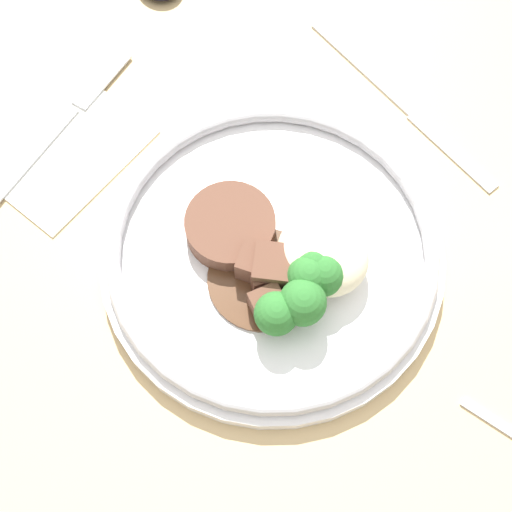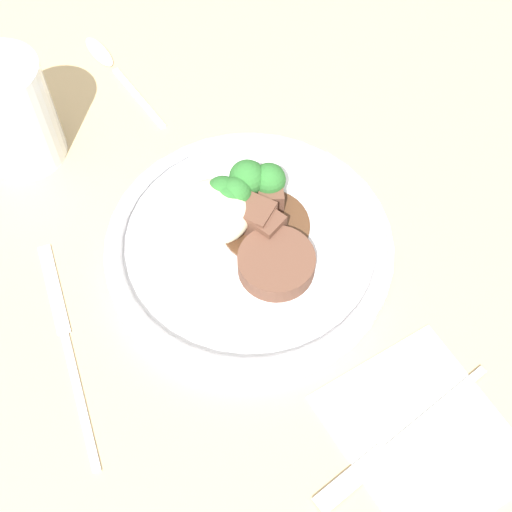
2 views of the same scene
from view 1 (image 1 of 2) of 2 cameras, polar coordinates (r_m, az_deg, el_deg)
name	(u,v)px [view 1 (image 1 of 2)]	position (r m, az deg, el deg)	size (l,w,h in m)	color
ground_plane	(271,277)	(0.61, 1.20, -1.65)	(8.00, 8.00, 0.00)	#998466
dining_table	(271,268)	(0.59, 1.24, -0.97)	(1.32, 1.18, 0.04)	tan
napkin	(44,134)	(0.66, -16.61, 9.34)	(0.16, 0.13, 0.00)	silver
plate	(280,257)	(0.56, 1.90, -0.07)	(0.27, 0.27, 0.06)	white
fork	(74,111)	(0.66, -14.35, 11.18)	(0.03, 0.19, 0.00)	silver
knife	(407,109)	(0.66, 11.96, 11.43)	(0.23, 0.06, 0.00)	silver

